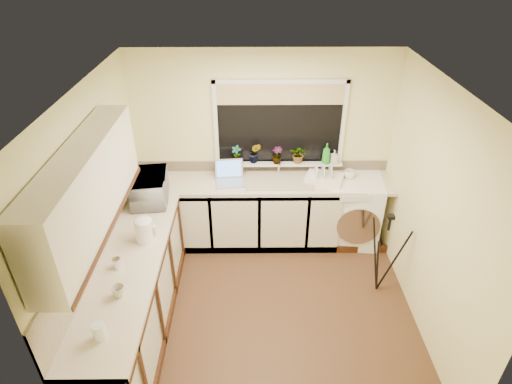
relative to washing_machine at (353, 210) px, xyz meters
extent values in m
plane|color=#503620|center=(-1.17, -1.22, -0.45)|extent=(3.20, 3.20, 0.00)
plane|color=white|center=(-1.17, -1.22, 2.00)|extent=(3.20, 3.20, 0.00)
plane|color=#F5EDA3|center=(-1.17, 0.28, 0.77)|extent=(3.20, 0.00, 3.20)
plane|color=#F5EDA3|center=(-1.17, -2.72, 0.77)|extent=(3.20, 0.00, 3.20)
plane|color=#F5EDA3|center=(-2.77, -1.22, 0.77)|extent=(0.00, 3.00, 3.00)
plane|color=#F5EDA3|center=(0.43, -1.22, 0.77)|extent=(0.00, 3.00, 3.00)
cube|color=silver|center=(-1.50, -0.02, -0.02)|extent=(2.55, 0.60, 0.86)
cube|color=silver|center=(-2.47, -1.52, -0.02)|extent=(0.54, 2.40, 0.86)
cube|color=beige|center=(-1.17, -0.02, 0.43)|extent=(3.20, 0.60, 0.04)
cube|color=beige|center=(-2.47, -1.52, 0.43)|extent=(0.60, 2.40, 0.04)
cube|color=silver|center=(-2.61, -1.67, 1.35)|extent=(0.28, 1.90, 0.70)
cube|color=beige|center=(-2.76, -1.52, 0.67)|extent=(0.02, 2.40, 0.45)
cube|color=beige|center=(-1.17, 0.27, 0.52)|extent=(3.20, 0.02, 0.14)
cube|color=black|center=(-0.97, 0.27, 1.10)|extent=(1.50, 0.02, 1.00)
cube|color=tan|center=(-0.97, 0.24, 1.47)|extent=(1.50, 0.02, 0.25)
cube|color=white|center=(-0.97, 0.21, 0.58)|extent=(1.60, 0.14, 0.03)
cube|color=tan|center=(-0.97, -0.02, 0.46)|extent=(0.82, 0.46, 0.03)
cylinder|color=silver|center=(-0.97, 0.16, 0.57)|extent=(0.03, 0.03, 0.24)
cube|color=white|center=(0.00, 0.00, 0.00)|extent=(0.70, 0.68, 0.91)
cube|color=#A7A7AF|center=(-1.58, -0.07, 0.46)|extent=(0.37, 0.28, 0.02)
cube|color=#548CE5|center=(-1.60, 0.08, 0.58)|extent=(0.35, 0.10, 0.24)
cylinder|color=white|center=(-2.38, -1.17, 0.56)|extent=(0.18, 0.18, 0.23)
cube|color=white|center=(-0.42, 0.00, 0.48)|extent=(0.53, 0.46, 0.07)
cylinder|color=white|center=(-2.47, -2.36, 0.52)|extent=(0.10, 0.10, 0.14)
cylinder|color=silver|center=(-2.55, -1.57, 0.50)|extent=(0.08, 0.08, 0.10)
imported|color=silver|center=(-2.47, -0.42, 0.61)|extent=(0.46, 0.62, 0.32)
imported|color=#999999|center=(-1.51, 0.20, 0.72)|extent=(0.15, 0.12, 0.24)
imported|color=#999999|center=(-1.28, 0.21, 0.73)|extent=(0.17, 0.15, 0.27)
imported|color=#999999|center=(-1.00, 0.19, 0.71)|extent=(0.16, 0.16, 0.22)
imported|color=#999999|center=(-0.72, 0.21, 0.72)|extent=(0.25, 0.23, 0.24)
imported|color=green|center=(-0.38, 0.18, 0.73)|extent=(0.13, 0.13, 0.26)
imported|color=#999999|center=(-0.28, 0.18, 0.69)|extent=(0.08, 0.09, 0.18)
imported|color=white|center=(-0.09, 0.06, 0.50)|extent=(0.15, 0.15, 0.11)
imported|color=beige|center=(-2.44, -1.93, 0.50)|extent=(0.14, 0.14, 0.10)
camera|label=1|loc=(-1.30, -4.52, 3.08)|focal=29.59mm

